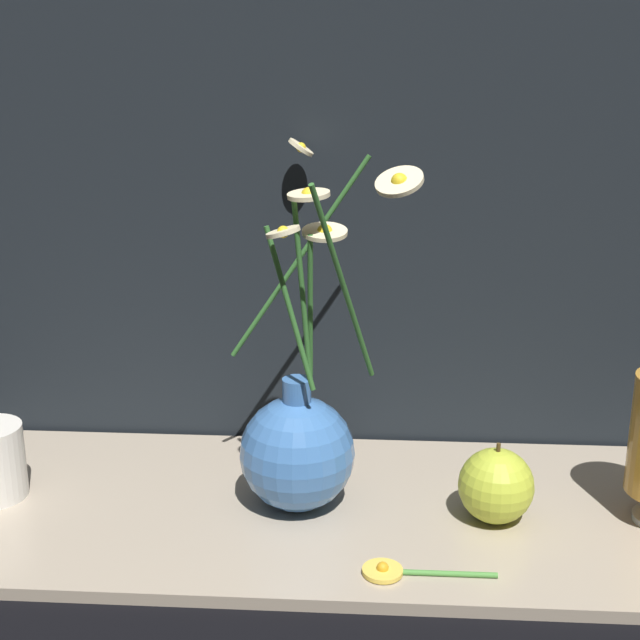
{
  "coord_description": "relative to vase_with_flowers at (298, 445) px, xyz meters",
  "views": [
    {
      "loc": [
        0.04,
        -0.8,
        0.46
      ],
      "look_at": [
        -0.01,
        0.0,
        0.21
      ],
      "focal_mm": 50.0,
      "sensor_mm": 36.0,
      "label": 1
    }
  ],
  "objects": [
    {
      "name": "vase_with_flowers",
      "position": [
        0.0,
        0.0,
        0.0
      ],
      "size": [
        0.19,
        0.23,
        0.35
      ],
      "color": "#3F72B7",
      "rests_on": "shelf"
    },
    {
      "name": "loose_daisy",
      "position": [
        0.1,
        -0.11,
        -0.06
      ],
      "size": [
        0.12,
        0.04,
        0.01
      ],
      "color": "#4C8E3D",
      "rests_on": "shelf"
    },
    {
      "name": "orange_fruit",
      "position": [
        0.19,
        -0.01,
        -0.03
      ],
      "size": [
        0.07,
        0.07,
        0.08
      ],
      "color": "#B7C638",
      "rests_on": "shelf"
    },
    {
      "name": "ground_plane",
      "position": [
        0.03,
        0.0,
        -0.08
      ],
      "size": [
        6.0,
        6.0,
        0.0
      ],
      "primitive_type": "plane",
      "color": "black"
    },
    {
      "name": "shelf",
      "position": [
        0.03,
        0.0,
        -0.07
      ],
      "size": [
        0.86,
        0.32,
        0.01
      ],
      "color": "tan",
      "rests_on": "ground_plane"
    }
  ]
}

